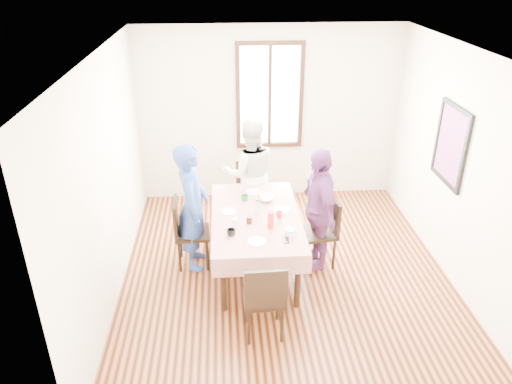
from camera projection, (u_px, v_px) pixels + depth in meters
The scene contains 31 objects.
ground at pixel (285, 274), 6.05m from camera, with size 4.50×4.50×0.00m, color black.
back_wall at pixel (269, 115), 7.46m from camera, with size 4.00×4.00×0.00m, color beige.
right_wall at pixel (461, 170), 5.58m from camera, with size 4.50×4.50×0.00m, color beige.
window_frame at pixel (270, 96), 7.31m from camera, with size 1.02×0.06×1.62m, color black.
window_pane at pixel (270, 96), 7.31m from camera, with size 0.90×0.02×1.50m, color white.
art_poster at pixel (451, 145), 5.75m from camera, with size 0.04×0.76×0.96m, color red.
dining_table at pixel (256, 242), 6.01m from camera, with size 0.94×1.68×0.75m, color black.
tablecloth at pixel (256, 216), 5.84m from camera, with size 1.06×1.80×0.01m, color #600300.
chair_left at pixel (193, 233), 6.06m from camera, with size 0.42×0.42×0.91m, color black.
chair_right at pixel (318, 232), 6.07m from camera, with size 0.42×0.42×0.91m, color black.
chair_far at pixel (250, 195), 7.00m from camera, with size 0.42×0.42×0.91m, color black.
chair_near at pixel (264, 297), 4.94m from camera, with size 0.42×0.42×0.91m, color black.
person_left at pixel (192, 207), 5.90m from camera, with size 0.60×0.39×1.63m, color #26438D.
person_far at pixel (250, 174), 6.83m from camera, with size 0.78×0.61×1.60m, color silver.
person_right at pixel (318, 209), 5.92m from camera, with size 0.92×0.39×1.58m, color #643167.
mug_black at pixel (231, 232), 5.40m from camera, with size 0.10×0.10×0.08m, color black.
mug_flag at pixel (279, 215), 5.76m from camera, with size 0.09×0.09×0.08m, color red.
mug_green at pixel (245, 198), 6.17m from camera, with size 0.09×0.09×0.07m, color #0C7226.
serving_bowl at pixel (264, 198), 6.17m from camera, with size 0.23×0.23×0.06m, color white.
juice_carton at pixel (271, 220), 5.53m from camera, with size 0.07×0.07×0.21m, color red.
butter_tub at pixel (290, 232), 5.42m from camera, with size 0.12×0.12×0.06m, color white.
jam_jar at pixel (249, 220), 5.64m from camera, with size 0.06×0.06×0.09m, color black.
drinking_glass at pixel (235, 223), 5.57m from camera, with size 0.07×0.07×0.11m, color silver.
smartphone at pixel (286, 240), 5.33m from camera, with size 0.07×0.14×0.01m, color black.
flower_vase at pixel (258, 208), 5.87m from camera, with size 0.06×0.06×0.13m, color silver.
plate_left at pixel (229, 212), 5.90m from camera, with size 0.20×0.20×0.01m, color white.
plate_right at pixel (282, 210), 5.94m from camera, with size 0.20×0.20×0.01m, color white.
plate_far at pixel (253, 192), 6.39m from camera, with size 0.20×0.20×0.01m, color white.
plate_near at pixel (256, 242), 5.29m from camera, with size 0.20×0.20×0.01m, color white.
butter_lid at pixel (290, 229), 5.41m from camera, with size 0.12×0.12×0.01m, color blue.
flower_bunch at pixel (258, 199), 5.82m from camera, with size 0.09×0.09×0.10m, color yellow, non-canonical shape.
Camera 1 is at (-0.72, -4.92, 3.62)m, focal length 34.04 mm.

